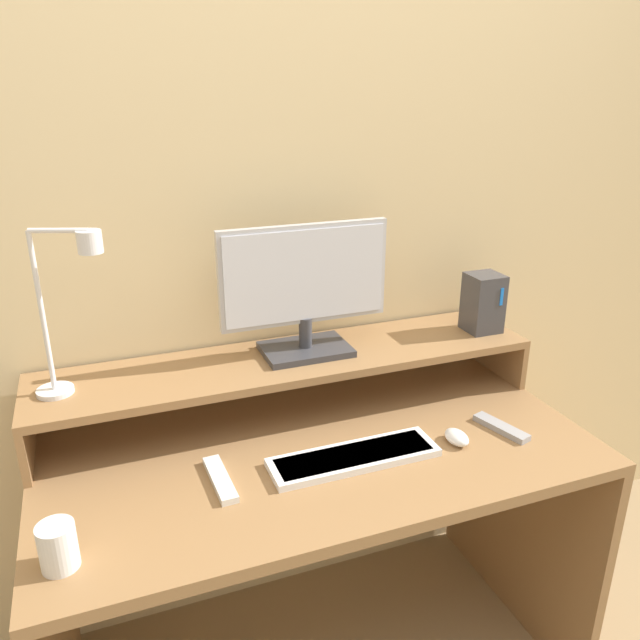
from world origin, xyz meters
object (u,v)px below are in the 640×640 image
object	(u,v)px
router_dock	(483,303)
mug	(58,546)
mouse	(457,437)
remote_control	(220,479)
monitor	(305,288)
keyboard	(354,457)
desk_lamp	(69,299)
remote_secondary	(501,428)

from	to	relation	value
router_dock	mug	size ratio (longest dim) A/B	1.88
router_dock	mug	bearing A→B (deg)	-161.04
mouse	remote_control	distance (m)	0.59
monitor	keyboard	world-z (taller)	monitor
router_dock	mouse	xyz separation A→B (m)	(-0.26, -0.30, -0.22)
desk_lamp	mouse	world-z (taller)	desk_lamp
monitor	remote_secondary	world-z (taller)	monitor
mug	router_dock	bearing A→B (deg)	18.96
keyboard	desk_lamp	bearing A→B (deg)	154.43
mouse	mug	xyz separation A→B (m)	(-0.93, -0.10, 0.03)
monitor	desk_lamp	size ratio (longest dim) A/B	1.15
mouse	remote_secondary	size ratio (longest dim) A/B	0.48
desk_lamp	remote_secondary	world-z (taller)	desk_lamp
mouse	remote_control	xyz separation A→B (m)	(-0.59, 0.05, -0.01)
router_dock	remote_control	world-z (taller)	router_dock
keyboard	monitor	bearing A→B (deg)	91.64
mouse	monitor	bearing A→B (deg)	129.83
remote_control	mug	world-z (taller)	mug
remote_secondary	remote_control	bearing A→B (deg)	177.06
keyboard	remote_control	world-z (taller)	keyboard
router_dock	monitor	bearing A→B (deg)	176.55
keyboard	remote_secondary	xyz separation A→B (m)	(0.41, -0.01, -0.00)
router_dock	keyboard	size ratio (longest dim) A/B	0.42
monitor	keyboard	size ratio (longest dim) A/B	1.11
remote_control	desk_lamp	bearing A→B (deg)	136.72
keyboard	remote_control	xyz separation A→B (m)	(-0.32, 0.03, -0.00)
remote_control	mug	size ratio (longest dim) A/B	1.95
monitor	router_dock	distance (m)	0.55
mug	remote_control	bearing A→B (deg)	24.42
router_dock	desk_lamp	bearing A→B (deg)	-179.79
monitor	mouse	xyz separation A→B (m)	(0.28, -0.34, -0.32)
keyboard	mug	world-z (taller)	mug
monitor	router_dock	size ratio (longest dim) A/B	2.65
mouse	desk_lamp	bearing A→B (deg)	160.73
desk_lamp	mouse	bearing A→B (deg)	-19.27
monitor	remote_secondary	distance (m)	0.63
monitor	mug	xyz separation A→B (m)	(-0.64, -0.44, -0.29)
remote_secondary	mug	distance (m)	1.07
monitor	mug	bearing A→B (deg)	-145.59
keyboard	remote_control	bearing A→B (deg)	174.92
monitor	desk_lamp	xyz separation A→B (m)	(-0.58, -0.04, 0.05)
mouse	remote_control	world-z (taller)	mouse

